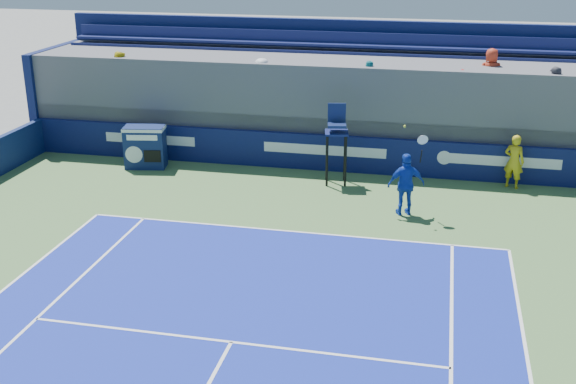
% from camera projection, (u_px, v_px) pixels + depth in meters
% --- Properties ---
extents(ball_person, '(0.71, 0.59, 1.66)m').
position_uv_depth(ball_person, '(514.00, 161.00, 21.74)').
color(ball_person, gold).
rests_on(ball_person, apron).
extents(back_hoarding, '(20.40, 0.21, 1.20)m').
position_uv_depth(back_hoarding, '(325.00, 153.00, 23.40)').
color(back_hoarding, '#0C1346').
rests_on(back_hoarding, ground).
extents(match_clock, '(1.42, 0.94, 1.40)m').
position_uv_depth(match_clock, '(145.00, 146.00, 23.64)').
color(match_clock, '#0F1D4C').
rests_on(match_clock, ground).
extents(umpire_chair, '(0.82, 0.82, 2.48)m').
position_uv_depth(umpire_chair, '(337.00, 136.00, 21.91)').
color(umpire_chair, black).
rests_on(umpire_chair, ground).
extents(tennis_player, '(1.11, 0.75, 2.57)m').
position_uv_depth(tennis_player, '(406.00, 184.00, 19.65)').
color(tennis_player, '#163CB4').
rests_on(tennis_player, apron).
extents(stadium_seating, '(21.00, 4.05, 4.40)m').
position_uv_depth(stadium_seating, '(335.00, 101.00, 24.84)').
color(stadium_seating, '#57575D').
rests_on(stadium_seating, ground).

